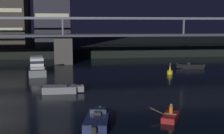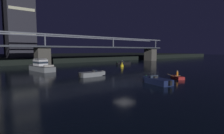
# 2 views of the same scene
# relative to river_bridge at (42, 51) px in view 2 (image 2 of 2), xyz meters

# --- Properties ---
(ground_plane) EXTENTS (400.00, 400.00, 0.00)m
(ground_plane) POSITION_rel_river_bridge_xyz_m (0.00, -35.70, -4.59)
(ground_plane) COLOR black
(far_riverbank) EXTENTS (240.00, 80.00, 2.20)m
(far_riverbank) POSITION_rel_river_bridge_xyz_m (0.00, 48.01, -3.49)
(far_riverbank) COLOR black
(far_riverbank) RESTS_ON ground
(river_bridge) EXTENTS (103.31, 6.40, 9.38)m
(river_bridge) POSITION_rel_river_bridge_xyz_m (0.00, 0.00, 0.00)
(river_bridge) COLOR #4C4944
(river_bridge) RESTS_ON ground
(tower_central) EXTENTS (8.36, 12.33, 39.68)m
(tower_central) POSITION_rel_river_bridge_xyz_m (-2.82, 15.69, 17.30)
(tower_central) COLOR #282833
(tower_central) RESTS_ON far_riverbank
(cabin_cruiser_near_left) EXTENTS (3.76, 9.34, 2.79)m
(cabin_cruiser_near_left) POSITION_rel_river_bridge_xyz_m (-3.96, -11.84, -3.54)
(cabin_cruiser_near_left) COLOR gray
(cabin_cruiser_near_left) RESTS_ON ground
(speedboat_near_center) EXTENTS (2.46, 5.23, 1.16)m
(speedboat_near_center) POSITION_rel_river_bridge_xyz_m (3.91, -38.21, -4.18)
(speedboat_near_center) COLOR #19234C
(speedboat_near_center) RESTS_ON ground
(speedboat_near_right) EXTENTS (5.23, 2.45, 1.16)m
(speedboat_near_right) POSITION_rel_river_bridge_xyz_m (23.25, -9.87, -4.18)
(speedboat_near_right) COLOR black
(speedboat_near_right) RESTS_ON ground
(speedboat_mid_left) EXTENTS (5.20, 1.86, 1.16)m
(speedboat_mid_left) POSITION_rel_river_bridge_xyz_m (0.60, -26.29, -4.18)
(speedboat_mid_left) COLOR gray
(speedboat_mid_left) RESTS_ON ground
(channel_buoy) EXTENTS (0.90, 0.90, 1.76)m
(channel_buoy) POSITION_rel_river_bridge_xyz_m (17.43, -15.55, -4.12)
(channel_buoy) COLOR yellow
(channel_buoy) RESTS_ON ground
(dinghy_with_paddler) EXTENTS (2.71, 2.81, 1.36)m
(dinghy_with_paddler) POSITION_rel_river_bridge_xyz_m (10.18, -37.47, -4.32)
(dinghy_with_paddler) COLOR maroon
(dinghy_with_paddler) RESTS_ON ground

